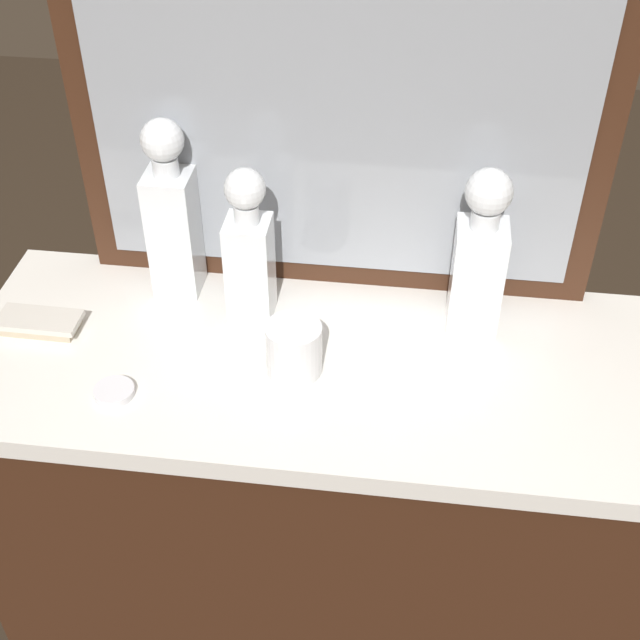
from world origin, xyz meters
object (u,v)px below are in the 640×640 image
object	(u,v)px
crystal_decanter_rear	(173,224)
crystal_decanter_far_left	(478,266)
crystal_decanter_left	(249,260)
crystal_tumbler_far_left	(294,351)
silver_brush_far_left	(40,323)
porcelain_dish	(114,392)

from	to	relation	value
crystal_decanter_rear	crystal_decanter_far_left	xyz separation A→B (m)	(0.50, -0.03, -0.01)
crystal_decanter_left	crystal_tumbler_far_left	world-z (taller)	crystal_decanter_left
crystal_decanter_far_left	crystal_tumbler_far_left	distance (m)	0.32
crystal_tumbler_far_left	silver_brush_far_left	world-z (taller)	crystal_tumbler_far_left
crystal_decanter_left	silver_brush_far_left	world-z (taller)	crystal_decanter_left
silver_brush_far_left	porcelain_dish	distance (m)	0.21
crystal_decanter_left	crystal_decanter_far_left	bearing A→B (deg)	3.59
crystal_decanter_rear	silver_brush_far_left	xyz separation A→B (m)	(-0.20, -0.14, -0.12)
silver_brush_far_left	porcelain_dish	world-z (taller)	silver_brush_far_left
crystal_decanter_far_left	silver_brush_far_left	size ratio (longest dim) A/B	2.10
crystal_decanter_left	crystal_decanter_rear	xyz separation A→B (m)	(-0.14, 0.06, 0.02)
crystal_decanter_rear	crystal_tumbler_far_left	world-z (taller)	crystal_decanter_rear
crystal_tumbler_far_left	silver_brush_far_left	size ratio (longest dim) A/B	0.64
crystal_decanter_left	crystal_tumbler_far_left	size ratio (longest dim) A/B	3.15
crystal_decanter_far_left	crystal_decanter_rear	bearing A→B (deg)	176.05
crystal_decanter_left	crystal_decanter_far_left	size ratio (longest dim) A/B	0.96
crystal_decanter_left	crystal_decanter_rear	size ratio (longest dim) A/B	0.86
crystal_tumbler_far_left	silver_brush_far_left	distance (m)	0.43
crystal_decanter_left	crystal_tumbler_far_left	bearing A→B (deg)	-55.08
porcelain_dish	crystal_decanter_rear	bearing A→B (deg)	83.44
silver_brush_far_left	crystal_decanter_left	bearing A→B (deg)	14.15
crystal_decanter_far_left	crystal_decanter_left	bearing A→B (deg)	-176.41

